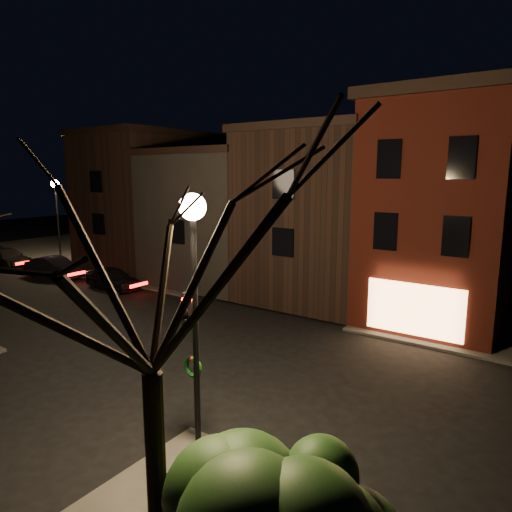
# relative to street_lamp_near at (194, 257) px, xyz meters

# --- Properties ---
(ground) EXTENTS (120.00, 120.00, 0.00)m
(ground) POSITION_rel_street_lamp_near_xyz_m (-6.20, 6.00, -5.18)
(ground) COLOR black
(ground) RESTS_ON ground
(sidewalk_far_left) EXTENTS (30.00, 30.00, 0.12)m
(sidewalk_far_left) POSITION_rel_street_lamp_near_xyz_m (-26.20, 26.00, -5.12)
(sidewalk_far_left) COLOR #2D2B28
(sidewalk_far_left) RESTS_ON ground
(corner_building) EXTENTS (6.50, 8.50, 10.50)m
(corner_building) POSITION_rel_street_lamp_near_xyz_m (1.80, 15.47, 0.22)
(corner_building) COLOR #4C150D
(corner_building) RESTS_ON ground
(row_building_a) EXTENTS (7.30, 10.30, 9.40)m
(row_building_a) POSITION_rel_street_lamp_near_xyz_m (-4.70, 16.50, -0.34)
(row_building_a) COLOR black
(row_building_a) RESTS_ON ground
(row_building_b) EXTENTS (7.80, 10.30, 8.40)m
(row_building_b) POSITION_rel_street_lamp_near_xyz_m (-11.95, 16.50, -0.85)
(row_building_b) COLOR black
(row_building_b) RESTS_ON ground
(row_building_c) EXTENTS (7.30, 10.30, 9.90)m
(row_building_c) POSITION_rel_street_lamp_near_xyz_m (-19.20, 16.50, -0.09)
(row_building_c) COLOR black
(row_building_c) RESTS_ON ground
(street_lamp_near) EXTENTS (0.60, 0.60, 6.48)m
(street_lamp_near) POSITION_rel_street_lamp_near_xyz_m (0.00, 0.00, 0.00)
(street_lamp_near) COLOR black
(street_lamp_near) RESTS_ON sidewalk_near_right
(street_lamp_far) EXTENTS (0.60, 0.60, 6.48)m
(street_lamp_far) POSITION_rel_street_lamp_near_xyz_m (-25.20, 12.20, 0.00)
(street_lamp_far) COLOR black
(street_lamp_far) RESTS_ON sidewalk_far_left
(traffic_signal) EXTENTS (0.58, 0.38, 4.05)m
(traffic_signal) POSITION_rel_street_lamp_near_xyz_m (-0.60, 0.49, -2.37)
(traffic_signal) COLOR black
(traffic_signal) RESTS_ON sidewalk_near_right
(bare_tree_right) EXTENTS (6.40, 6.40, 8.50)m
(bare_tree_right) POSITION_rel_street_lamp_near_xyz_m (1.30, -2.50, 0.97)
(bare_tree_right) COLOR black
(bare_tree_right) RESTS_ON sidewalk_near_right
(parked_car_a) EXTENTS (4.08, 1.76, 1.37)m
(parked_car_a) POSITION_rel_street_lamp_near_xyz_m (-16.09, 9.97, -4.49)
(parked_car_a) COLOR black
(parked_car_a) RESTS_ON ground
(parked_car_b) EXTENTS (4.52, 2.07, 1.44)m
(parked_car_b) POSITION_rel_street_lamp_near_xyz_m (-21.93, 9.70, -4.46)
(parked_car_b) COLOR black
(parked_car_b) RESTS_ON ground
(parked_car_c) EXTENTS (4.88, 2.13, 1.40)m
(parked_car_c) POSITION_rel_street_lamp_near_xyz_m (-28.33, 9.71, -4.48)
(parked_car_c) COLOR black
(parked_car_c) RESTS_ON ground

